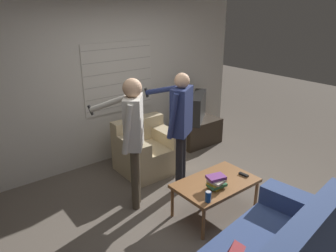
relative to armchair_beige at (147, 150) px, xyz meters
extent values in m
plane|color=#665B51|center=(-0.18, -1.30, -0.32)|extent=(16.00, 16.00, 0.00)
cube|color=silver|center=(-0.18, 0.73, 0.95)|extent=(5.20, 0.06, 2.55)
cube|color=silver|center=(-0.03, 0.69, 1.04)|extent=(1.25, 0.02, 1.12)
cube|color=#A4A099|center=(-0.03, 0.68, 0.57)|extent=(1.22, 0.00, 0.01)
cube|color=#A4A099|center=(-0.03, 0.68, 0.76)|extent=(1.22, 0.00, 0.01)
cube|color=#A4A099|center=(-0.03, 0.68, 0.95)|extent=(1.22, 0.00, 0.01)
cube|color=#A4A099|center=(-0.03, 0.68, 1.13)|extent=(1.22, 0.00, 0.01)
cube|color=#A4A099|center=(-0.03, 0.68, 1.32)|extent=(1.22, 0.00, 0.01)
cube|color=#A4A099|center=(-0.03, 0.68, 1.51)|extent=(1.22, 0.00, 0.01)
cube|color=#384C7F|center=(0.20, -2.47, 0.23)|extent=(0.34, 0.84, 0.20)
cube|color=#C6B289|center=(0.00, -0.04, -0.11)|extent=(0.89, 0.80, 0.43)
cube|color=#C6B289|center=(0.00, 0.25, 0.28)|extent=(0.88, 0.22, 0.36)
cube|color=#C6B289|center=(0.32, -0.05, 0.20)|extent=(0.25, 0.79, 0.19)
cube|color=#C6B289|center=(-0.32, -0.04, 0.20)|extent=(0.25, 0.79, 0.19)
cube|color=brown|center=(0.00, -1.48, 0.10)|extent=(1.01, 0.63, 0.04)
cylinder|color=brown|center=(-0.47, -1.21, -0.12)|extent=(0.04, 0.04, 0.40)
cylinder|color=brown|center=(0.46, -1.21, -0.12)|extent=(0.04, 0.04, 0.40)
cylinder|color=brown|center=(-0.47, -1.75, -0.12)|extent=(0.04, 0.04, 0.40)
cylinder|color=brown|center=(0.46, -1.75, -0.12)|extent=(0.04, 0.04, 0.40)
cube|color=#33281E|center=(1.32, 0.26, -0.09)|extent=(0.82, 0.54, 0.47)
cube|color=black|center=(1.32, 0.26, 0.38)|extent=(0.79, 0.70, 0.48)
cube|color=black|center=(1.26, 0.34, 0.38)|extent=(0.58, 0.47, 0.39)
cylinder|color=#4C4233|center=(-0.72, -0.78, 0.10)|extent=(0.10, 0.10, 0.84)
cylinder|color=#4C4233|center=(-0.63, -0.67, 0.10)|extent=(0.10, 0.10, 0.84)
cube|color=beige|center=(-0.68, -0.73, 0.83)|extent=(0.41, 0.43, 0.63)
sphere|color=tan|center=(-0.68, -0.73, 1.25)|extent=(0.23, 0.23, 0.23)
cylinder|color=beige|center=(-0.85, -0.87, 0.82)|extent=(0.17, 0.16, 0.60)
cylinder|color=beige|center=(-0.76, -0.38, 1.02)|extent=(0.50, 0.43, 0.28)
cube|color=black|center=(-0.97, -0.20, 0.91)|extent=(0.08, 0.07, 0.13)
cylinder|color=black|center=(-0.03, -0.82, 0.10)|extent=(0.10, 0.10, 0.85)
cylinder|color=black|center=(0.08, -0.76, 0.10)|extent=(0.10, 0.10, 0.85)
cube|color=navy|center=(0.02, -0.79, 0.84)|extent=(0.42, 0.36, 0.64)
sphere|color=tan|center=(0.02, -0.79, 1.25)|extent=(0.20, 0.20, 0.20)
cylinder|color=navy|center=(-0.18, -0.85, 0.83)|extent=(0.14, 0.17, 0.61)
cylinder|color=navy|center=(0.05, -0.43, 1.06)|extent=(0.37, 0.55, 0.21)
cube|color=black|center=(-0.10, -0.18, 0.99)|extent=(0.06, 0.07, 0.13)
cube|color=gold|center=(-0.09, -1.57, 0.13)|extent=(0.19, 0.16, 0.02)
cube|color=#33754C|center=(-0.10, -1.58, 0.16)|extent=(0.23, 0.17, 0.03)
cube|color=gold|center=(-0.11, -1.57, 0.19)|extent=(0.19, 0.14, 0.03)
cube|color=beige|center=(-0.11, -1.58, 0.22)|extent=(0.20, 0.20, 0.03)
cube|color=#75387F|center=(-0.10, -1.56, 0.25)|extent=(0.24, 0.19, 0.04)
cylinder|color=#194C9E|center=(-0.38, -1.72, 0.18)|extent=(0.07, 0.07, 0.12)
cylinder|color=silver|center=(-0.38, -1.72, 0.24)|extent=(0.06, 0.06, 0.00)
cube|color=black|center=(0.38, -1.59, 0.13)|extent=(0.05, 0.13, 0.02)
camera|label=1|loc=(-2.63, -3.85, 2.18)|focal=35.00mm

